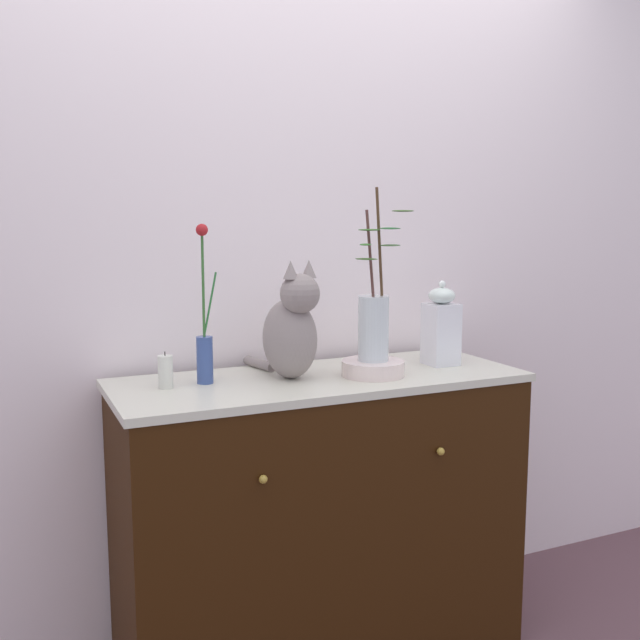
% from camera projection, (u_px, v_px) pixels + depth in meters
% --- Properties ---
extents(wall_back, '(4.40, 0.08, 2.60)m').
position_uv_depth(wall_back, '(282.00, 259.00, 2.54)').
color(wall_back, white).
rests_on(wall_back, ground_plane).
extents(sideboard, '(1.30, 0.52, 0.95)m').
position_uv_depth(sideboard, '(320.00, 518.00, 2.36)').
color(sideboard, black).
rests_on(sideboard, ground_plane).
extents(cat_sitting, '(0.19, 0.37, 0.37)m').
position_uv_depth(cat_sitting, '(291.00, 329.00, 2.25)').
color(cat_sitting, gray).
rests_on(cat_sitting, sideboard).
extents(vase_slim_green, '(0.07, 0.05, 0.48)m').
position_uv_depth(vase_slim_green, '(205.00, 342.00, 2.18)').
color(vase_slim_green, '#364C8C').
rests_on(vase_slim_green, sideboard).
extents(bowl_porcelain, '(0.20, 0.20, 0.05)m').
position_uv_depth(bowl_porcelain, '(373.00, 368.00, 2.30)').
color(bowl_porcelain, silver).
rests_on(bowl_porcelain, sideboard).
extents(vase_glass_clear, '(0.18, 0.15, 0.54)m').
position_uv_depth(vase_glass_clear, '(374.00, 323.00, 2.28)').
color(vase_glass_clear, silver).
rests_on(vase_glass_clear, bowl_porcelain).
extents(jar_lidded_porcelain, '(0.10, 0.10, 0.29)m').
position_uv_depth(jar_lidded_porcelain, '(441.00, 327.00, 2.46)').
color(jar_lidded_porcelain, white).
rests_on(jar_lidded_porcelain, sideboard).
extents(candle_pillar, '(0.04, 0.04, 0.11)m').
position_uv_depth(candle_pillar, '(165.00, 372.00, 2.13)').
color(candle_pillar, silver).
rests_on(candle_pillar, sideboard).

